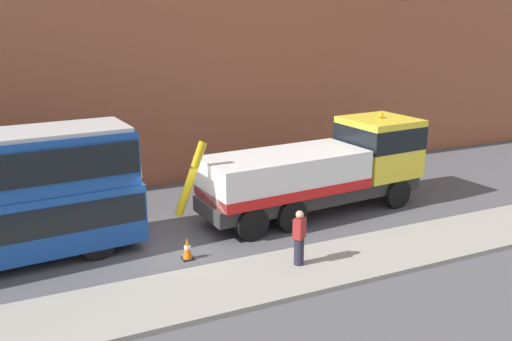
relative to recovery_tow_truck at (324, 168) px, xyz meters
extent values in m
plane|color=#4C4C51|center=(-6.07, -0.09, -1.76)|extent=(120.00, 120.00, 0.00)
cube|color=gray|center=(-6.07, -4.29, -1.68)|extent=(60.00, 2.80, 0.15)
cube|color=#935138|center=(-6.07, 6.55, 6.24)|extent=(60.00, 1.20, 16.00)
cube|color=#2D2D2D|center=(-0.48, -0.04, -0.90)|extent=(9.15, 2.96, 0.55)
cube|color=yellow|center=(2.71, 0.23, 0.52)|extent=(2.81, 2.81, 2.30)
cube|color=black|center=(2.71, 0.23, 0.97)|extent=(2.84, 2.84, 0.90)
cube|color=silver|center=(-1.77, -0.15, 0.07)|extent=(6.30, 3.10, 1.40)
cube|color=red|center=(-1.77, -0.15, -0.45)|extent=(6.30, 3.15, 0.36)
cylinder|color=#B79914|center=(-5.47, -0.46, 0.37)|extent=(1.25, 0.38, 2.52)
sphere|color=orange|center=(2.71, 0.23, 1.79)|extent=(0.24, 0.24, 0.24)
cylinder|color=black|center=(2.72, 1.34, -1.18)|extent=(1.18, 0.44, 1.16)
cylinder|color=black|center=(2.90, -0.87, -1.18)|extent=(1.18, 0.44, 1.16)
cylinder|color=black|center=(-2.27, 0.92, -1.18)|extent=(1.18, 0.44, 1.16)
cylinder|color=black|center=(-2.08, -1.29, -1.18)|extent=(1.18, 0.44, 1.16)
cylinder|color=black|center=(-3.86, 0.79, -1.18)|extent=(1.18, 0.44, 1.16)
cylinder|color=black|center=(-3.67, -1.42, -1.18)|extent=(1.18, 0.44, 1.16)
cube|color=yellow|center=(-7.15, 0.42, 0.78)|extent=(0.19, 1.50, 0.44)
cylinder|color=black|center=(-8.86, 1.36, -1.24)|extent=(1.06, 0.39, 1.04)
cylinder|color=black|center=(-8.68, -0.79, -1.24)|extent=(1.06, 0.39, 1.04)
cylinder|color=#232333|center=(-3.32, -4.04, -1.18)|extent=(0.42, 0.42, 0.85)
cube|color=maroon|center=(-3.32, -4.04, -0.45)|extent=(0.48, 0.44, 0.62)
sphere|color=tan|center=(-3.32, -4.04, -0.02)|extent=(0.24, 0.24, 0.24)
cone|color=orange|center=(-6.14, -1.98, -1.40)|extent=(0.32, 0.32, 0.72)
cylinder|color=white|center=(-6.14, -1.98, -1.36)|extent=(0.21, 0.21, 0.10)
cube|color=black|center=(-6.14, -1.98, -1.74)|extent=(0.36, 0.36, 0.04)
camera|label=1|loc=(-10.74, -17.00, 5.55)|focal=37.98mm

